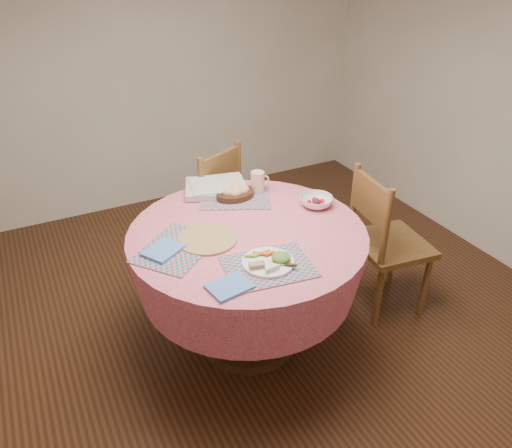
# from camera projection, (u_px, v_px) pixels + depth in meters

# --- Properties ---
(ground) EXTENTS (4.00, 4.00, 0.00)m
(ground) POSITION_uv_depth(u_px,v_px,m) (248.00, 340.00, 2.95)
(ground) COLOR #331C0F
(ground) RESTS_ON ground
(room_envelope) EXTENTS (4.01, 4.01, 2.71)m
(room_envelope) POSITION_uv_depth(u_px,v_px,m) (245.00, 34.00, 2.08)
(room_envelope) COLOR silver
(room_envelope) RESTS_ON ground
(dining_table) EXTENTS (1.24, 1.24, 0.75)m
(dining_table) POSITION_uv_depth(u_px,v_px,m) (248.00, 262.00, 2.67)
(dining_table) COLOR pink
(dining_table) RESTS_ON ground
(chair_right) EXTENTS (0.46, 0.48, 0.93)m
(chair_right) POSITION_uv_depth(u_px,v_px,m) (384.00, 240.00, 2.99)
(chair_right) COLOR brown
(chair_right) RESTS_ON ground
(chair_back) EXTENTS (0.56, 0.55, 0.92)m
(chair_back) POSITION_uv_depth(u_px,v_px,m) (208.00, 205.00, 3.38)
(chair_back) COLOR brown
(chair_back) RESTS_ON ground
(placemat_front) EXTENTS (0.44, 0.35, 0.01)m
(placemat_front) POSITION_uv_depth(u_px,v_px,m) (268.00, 267.00, 2.29)
(placemat_front) COLOR #136B65
(placemat_front) RESTS_ON dining_table
(placemat_left) EXTENTS (0.50, 0.49, 0.01)m
(placemat_left) POSITION_uv_depth(u_px,v_px,m) (176.00, 248.00, 2.42)
(placemat_left) COLOR #136B65
(placemat_left) RESTS_ON dining_table
(placemat_back) EXTENTS (0.49, 0.44, 0.01)m
(placemat_back) POSITION_uv_depth(u_px,v_px,m) (235.00, 197.00, 2.89)
(placemat_back) COLOR #136B65
(placemat_back) RESTS_ON dining_table
(wicker_trivet) EXTENTS (0.30, 0.30, 0.01)m
(wicker_trivet) POSITION_uv_depth(u_px,v_px,m) (207.00, 239.00, 2.49)
(wicker_trivet) COLOR #A57F47
(wicker_trivet) RESTS_ON dining_table
(napkin_near) EXTENTS (0.20, 0.17, 0.01)m
(napkin_near) POSITION_uv_depth(u_px,v_px,m) (229.00, 287.00, 2.15)
(napkin_near) COLOR #4F7DCD
(napkin_near) RESTS_ON dining_table
(napkin_far) EXTENTS (0.23, 0.21, 0.01)m
(napkin_far) POSITION_uv_depth(u_px,v_px,m) (164.00, 250.00, 2.39)
(napkin_far) COLOR #4F7DCD
(napkin_far) RESTS_ON placemat_left
(dinner_plate) EXTENTS (0.24, 0.24, 0.05)m
(dinner_plate) POSITION_uv_depth(u_px,v_px,m) (270.00, 261.00, 2.30)
(dinner_plate) COLOR white
(dinner_plate) RESTS_ON placemat_front
(bread_bowl) EXTENTS (0.23, 0.23, 0.08)m
(bread_bowl) POSITION_uv_depth(u_px,v_px,m) (235.00, 193.00, 2.87)
(bread_bowl) COLOR black
(bread_bowl) RESTS_ON placemat_back
(latte_mug) EXTENTS (0.12, 0.08, 0.12)m
(latte_mug) POSITION_uv_depth(u_px,v_px,m) (258.00, 182.00, 2.92)
(latte_mug) COLOR beige
(latte_mug) RESTS_ON placemat_back
(fruit_bowl) EXTENTS (0.24, 0.24, 0.06)m
(fruit_bowl) POSITION_uv_depth(u_px,v_px,m) (316.00, 202.00, 2.79)
(fruit_bowl) COLOR white
(fruit_bowl) RESTS_ON dining_table
(newspaper_stack) EXTENTS (0.41, 0.37, 0.04)m
(newspaper_stack) POSITION_uv_depth(u_px,v_px,m) (215.00, 187.00, 2.95)
(newspaper_stack) COLOR silver
(newspaper_stack) RESTS_ON dining_table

